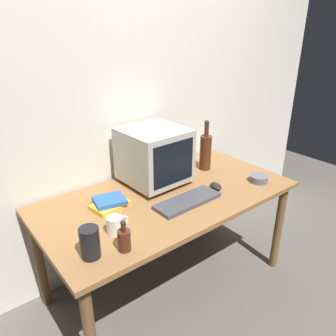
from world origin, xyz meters
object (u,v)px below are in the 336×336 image
object	(u,v)px
bottle_short	(124,239)
cd_spindle	(259,179)
keyboard	(188,201)
book_stack	(110,203)
computer_mouse	(216,186)
bottle_tall	(206,151)
crt_monitor	(154,156)
metal_canister	(90,243)
mug	(115,225)

from	to	relation	value
bottle_short	cd_spindle	bearing A→B (deg)	3.32
keyboard	cd_spindle	world-z (taller)	cd_spindle
keyboard	book_stack	bearing A→B (deg)	146.67
bottle_short	book_stack	size ratio (longest dim) A/B	0.72
keyboard	bottle_short	bearing A→B (deg)	-165.47
keyboard	computer_mouse	world-z (taller)	computer_mouse
computer_mouse	bottle_tall	distance (m)	0.34
book_stack	cd_spindle	bearing A→B (deg)	-18.95
keyboard	bottle_tall	xyz separation A→B (m)	(0.43, 0.30, 0.13)
bottle_short	computer_mouse	bearing A→B (deg)	12.23
crt_monitor	metal_canister	bearing A→B (deg)	-147.38
keyboard	mug	xyz separation A→B (m)	(-0.48, 0.00, 0.03)
book_stack	cd_spindle	distance (m)	1.00
bottle_tall	book_stack	world-z (taller)	bottle_tall
crt_monitor	bottle_tall	xyz separation A→B (m)	(0.42, -0.04, -0.05)
keyboard	computer_mouse	xyz separation A→B (m)	(0.26, 0.02, 0.01)
bottle_short	cd_spindle	distance (m)	1.09
computer_mouse	bottle_tall	size ratio (longest dim) A/B	0.27
keyboard	computer_mouse	distance (m)	0.27
computer_mouse	keyboard	bearing A→B (deg)	-157.74
computer_mouse	bottle_short	distance (m)	0.81
bottle_tall	book_stack	bearing A→B (deg)	-176.13
metal_canister	bottle_short	bearing A→B (deg)	-20.43
crt_monitor	bottle_tall	distance (m)	0.43
crt_monitor	keyboard	xyz separation A→B (m)	(-0.01, -0.34, -0.18)
metal_canister	book_stack	bearing A→B (deg)	49.63
bottle_short	cd_spindle	xyz separation A→B (m)	(1.08, 0.06, -0.04)
bottle_tall	mug	xyz separation A→B (m)	(-0.91, -0.29, -0.09)
mug	cd_spindle	bearing A→B (deg)	-4.77
bottle_short	book_stack	bearing A→B (deg)	70.23
computer_mouse	bottle_short	size ratio (longest dim) A/B	0.62
bottle_short	mug	size ratio (longest dim) A/B	1.34
bottle_short	metal_canister	world-z (taller)	bottle_short
computer_mouse	book_stack	xyz separation A→B (m)	(-0.65, 0.22, 0.01)
bottle_tall	metal_canister	bearing A→B (deg)	-160.49
metal_canister	mug	bearing A→B (deg)	27.94
crt_monitor	metal_canister	xyz separation A→B (m)	(-0.68, -0.43, -0.12)
bottle_tall	bottle_short	world-z (taller)	bottle_tall
crt_monitor	computer_mouse	xyz separation A→B (m)	(0.26, -0.32, -0.17)
book_stack	metal_canister	distance (m)	0.44
bottle_tall	bottle_short	xyz separation A→B (m)	(-0.95, -0.44, -0.08)
crt_monitor	book_stack	size ratio (longest dim) A/B	1.79
crt_monitor	metal_canister	world-z (taller)	crt_monitor
crt_monitor	cd_spindle	world-z (taller)	crt_monitor
mug	keyboard	bearing A→B (deg)	-0.44
cd_spindle	keyboard	bearing A→B (deg)	171.54
keyboard	book_stack	distance (m)	0.45
mug	metal_canister	world-z (taller)	metal_canister
computer_mouse	cd_spindle	world-z (taller)	cd_spindle
crt_monitor	keyboard	distance (m)	0.38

